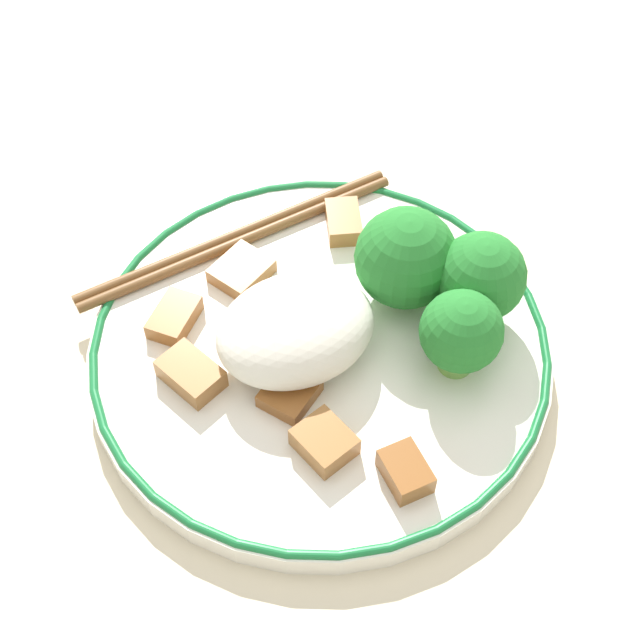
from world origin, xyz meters
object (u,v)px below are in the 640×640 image
broccoli_back_right (406,259)px  chopsticks (238,238)px  plate (320,348)px  broccoli_back_center (481,278)px  broccoli_back_left (461,333)px

broccoli_back_right → chopsticks: broccoli_back_right is taller
plate → broccoli_back_center: 0.10m
plate → chopsticks: size_ratio=1.24×
plate → chopsticks: bearing=-83.4°
broccoli_back_left → broccoli_back_right: 0.06m
broccoli_back_left → broccoli_back_right: bearing=-89.2°
plate → broccoli_back_center: size_ratio=4.45×
plate → broccoli_back_center: (-0.09, 0.02, 0.04)m
chopsticks → plate: bearing=96.6°
plate → broccoli_back_right: (-0.06, -0.01, 0.04)m
broccoli_back_right → plate: bearing=9.3°
broccoli_back_left → broccoli_back_center: size_ratio=0.91×
broccoli_back_left → chopsticks: bearing=-63.2°
broccoli_back_center → broccoli_back_right: 0.04m
broccoli_back_center → chopsticks: broccoli_back_center is taller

